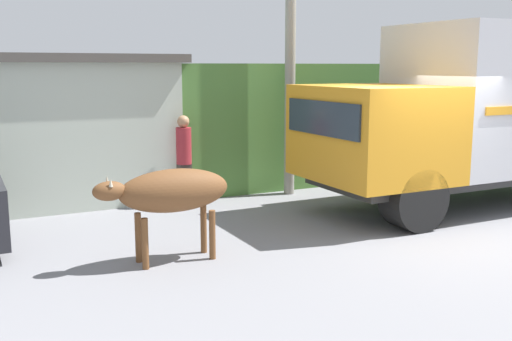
% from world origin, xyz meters
% --- Properties ---
extents(ground_plane, '(60.00, 60.00, 0.00)m').
position_xyz_m(ground_plane, '(0.00, 0.00, 0.00)').
color(ground_plane, gray).
extents(hillside_embankment, '(32.00, 5.03, 2.72)m').
position_xyz_m(hillside_embankment, '(0.00, 6.31, 1.36)').
color(hillside_embankment, '#4C7A38').
rests_on(hillside_embankment, ground_plane).
extents(building_backdrop, '(4.34, 2.70, 2.89)m').
position_xyz_m(building_backdrop, '(-4.98, 4.96, 1.46)').
color(building_backdrop, '#B2BCAD').
rests_on(building_backdrop, ground_plane).
extents(cargo_truck, '(7.08, 2.52, 3.43)m').
position_xyz_m(cargo_truck, '(2.37, 1.08, 1.85)').
color(cargo_truck, '#2D2D2D').
rests_on(cargo_truck, ground_plane).
extents(brown_cow, '(1.88, 0.59, 1.29)m').
position_xyz_m(brown_cow, '(-4.35, 0.36, 0.97)').
color(brown_cow, brown).
rests_on(brown_cow, ground_plane).
extents(pedestrian_on_hill, '(0.34, 0.34, 1.74)m').
position_xyz_m(pedestrian_on_hill, '(-3.04, 3.51, 0.98)').
color(pedestrian_on_hill, '#38332D').
rests_on(pedestrian_on_hill, ground_plane).
extents(utility_pole, '(0.90, 0.22, 6.03)m').
position_xyz_m(utility_pole, '(-0.71, 3.51, 3.13)').
color(utility_pole, gray).
rests_on(utility_pole, ground_plane).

